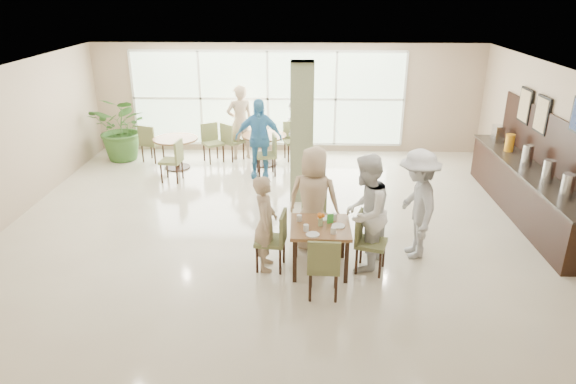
{
  "coord_description": "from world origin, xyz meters",
  "views": [
    {
      "loc": [
        0.43,
        -8.69,
        4.13
      ],
      "look_at": [
        0.2,
        -1.2,
        1.1
      ],
      "focal_mm": 32.0,
      "sensor_mm": 36.0,
      "label": 1
    }
  ],
  "objects_px": {
    "potted_plant": "(123,128)",
    "teen_far": "(314,199)",
    "teen_right": "(365,213)",
    "adult_b": "(298,129)",
    "round_table_right": "(265,142)",
    "teen_standing": "(417,204)",
    "adult_a": "(259,138)",
    "adult_standing": "(240,122)",
    "buffet_counter": "(527,188)",
    "teen_left": "(265,223)",
    "round_table_left": "(176,145)",
    "main_table": "(320,232)"
  },
  "relations": [
    {
      "from": "potted_plant",
      "to": "teen_far",
      "type": "bearing_deg",
      "value": -44.37
    },
    {
      "from": "teen_right",
      "to": "adult_b",
      "type": "distance_m",
      "value": 5.11
    },
    {
      "from": "potted_plant",
      "to": "teen_far",
      "type": "distance_m",
      "value": 6.55
    },
    {
      "from": "potted_plant",
      "to": "adult_b",
      "type": "height_order",
      "value": "adult_b"
    },
    {
      "from": "round_table_right",
      "to": "teen_standing",
      "type": "height_order",
      "value": "teen_standing"
    },
    {
      "from": "teen_far",
      "to": "teen_standing",
      "type": "distance_m",
      "value": 1.65
    },
    {
      "from": "round_table_right",
      "to": "adult_a",
      "type": "xyz_separation_m",
      "value": [
        -0.06,
        -0.87,
        0.34
      ]
    },
    {
      "from": "adult_standing",
      "to": "potted_plant",
      "type": "bearing_deg",
      "value": -17.03
    },
    {
      "from": "buffet_counter",
      "to": "adult_b",
      "type": "relative_size",
      "value": 2.66
    },
    {
      "from": "teen_far",
      "to": "teen_right",
      "type": "xyz_separation_m",
      "value": [
        0.77,
        -0.6,
        0.04
      ]
    },
    {
      "from": "teen_left",
      "to": "teen_far",
      "type": "bearing_deg",
      "value": -49.59
    },
    {
      "from": "teen_left",
      "to": "teen_far",
      "type": "relative_size",
      "value": 0.86
    },
    {
      "from": "buffet_counter",
      "to": "teen_far",
      "type": "relative_size",
      "value": 2.66
    },
    {
      "from": "adult_b",
      "to": "teen_left",
      "type": "bearing_deg",
      "value": -8.21
    },
    {
      "from": "round_table_left",
      "to": "teen_right",
      "type": "bearing_deg",
      "value": -48.81
    },
    {
      "from": "teen_left",
      "to": "adult_a",
      "type": "height_order",
      "value": "adult_a"
    },
    {
      "from": "teen_far",
      "to": "adult_a",
      "type": "bearing_deg",
      "value": -55.81
    },
    {
      "from": "main_table",
      "to": "adult_a",
      "type": "xyz_separation_m",
      "value": [
        -1.29,
        4.17,
        0.26
      ]
    },
    {
      "from": "round_table_right",
      "to": "teen_standing",
      "type": "xyz_separation_m",
      "value": [
        2.77,
        -4.53,
        0.33
      ]
    },
    {
      "from": "potted_plant",
      "to": "adult_b",
      "type": "relative_size",
      "value": 0.93
    },
    {
      "from": "teen_right",
      "to": "adult_standing",
      "type": "relative_size",
      "value": 0.98
    },
    {
      "from": "buffet_counter",
      "to": "potted_plant",
      "type": "distance_m",
      "value": 9.31
    },
    {
      "from": "teen_standing",
      "to": "main_table",
      "type": "bearing_deg",
      "value": -75.4
    },
    {
      "from": "buffet_counter",
      "to": "adult_a",
      "type": "height_order",
      "value": "buffet_counter"
    },
    {
      "from": "main_table",
      "to": "potted_plant",
      "type": "height_order",
      "value": "potted_plant"
    },
    {
      "from": "adult_b",
      "to": "adult_standing",
      "type": "distance_m",
      "value": 1.51
    },
    {
      "from": "potted_plant",
      "to": "adult_b",
      "type": "distance_m",
      "value": 4.38
    },
    {
      "from": "main_table",
      "to": "teen_left",
      "type": "relative_size",
      "value": 0.59
    },
    {
      "from": "adult_b",
      "to": "buffet_counter",
      "type": "bearing_deg",
      "value": 53.12
    },
    {
      "from": "buffet_counter",
      "to": "adult_standing",
      "type": "xyz_separation_m",
      "value": [
        -5.85,
        3.3,
        0.39
      ]
    },
    {
      "from": "teen_far",
      "to": "adult_b",
      "type": "bearing_deg",
      "value": -70.94
    },
    {
      "from": "teen_right",
      "to": "teen_standing",
      "type": "relative_size",
      "value": 1.02
    },
    {
      "from": "teen_standing",
      "to": "adult_b",
      "type": "bearing_deg",
      "value": -160.92
    },
    {
      "from": "buffet_counter",
      "to": "teen_standing",
      "type": "bearing_deg",
      "value": -145.63
    },
    {
      "from": "potted_plant",
      "to": "adult_a",
      "type": "distance_m",
      "value": 3.67
    },
    {
      "from": "round_table_left",
      "to": "teen_left",
      "type": "height_order",
      "value": "teen_left"
    },
    {
      "from": "teen_standing",
      "to": "round_table_left",
      "type": "bearing_deg",
      "value": -134.45
    },
    {
      "from": "adult_a",
      "to": "adult_standing",
      "type": "relative_size",
      "value": 0.97
    },
    {
      "from": "teen_left",
      "to": "teen_standing",
      "type": "height_order",
      "value": "teen_standing"
    },
    {
      "from": "teen_right",
      "to": "main_table",
      "type": "bearing_deg",
      "value": -56.18
    },
    {
      "from": "teen_far",
      "to": "teen_right",
      "type": "distance_m",
      "value": 0.98
    },
    {
      "from": "adult_a",
      "to": "adult_standing",
      "type": "xyz_separation_m",
      "value": [
        -0.57,
        1.32,
        0.03
      ]
    },
    {
      "from": "teen_far",
      "to": "adult_a",
      "type": "distance_m",
      "value": 3.65
    },
    {
      "from": "potted_plant",
      "to": "teen_standing",
      "type": "relative_size",
      "value": 0.91
    },
    {
      "from": "round_table_left",
      "to": "potted_plant",
      "type": "bearing_deg",
      "value": 157.37
    },
    {
      "from": "buffet_counter",
      "to": "potted_plant",
      "type": "xyz_separation_m",
      "value": [
        -8.77,
        3.11,
        0.27
      ]
    },
    {
      "from": "round_table_left",
      "to": "round_table_right",
      "type": "relative_size",
      "value": 0.99
    },
    {
      "from": "round_table_left",
      "to": "teen_far",
      "type": "distance_m",
      "value": 5.13
    },
    {
      "from": "teen_left",
      "to": "adult_b",
      "type": "distance_m",
      "value": 5.09
    },
    {
      "from": "potted_plant",
      "to": "adult_standing",
      "type": "height_order",
      "value": "adult_standing"
    }
  ]
}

